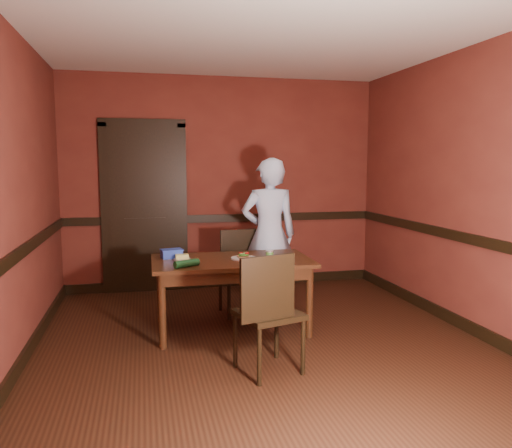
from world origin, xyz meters
name	(u,v)px	position (x,y,z in m)	size (l,w,h in m)	color
floor	(265,346)	(0.00, 0.00, 0.00)	(4.00, 4.50, 0.01)	black
ceiling	(266,30)	(0.00, 0.00, 2.70)	(4.00, 4.50, 0.01)	silver
wall_back	(223,183)	(0.00, 2.25, 1.35)	(4.00, 0.02, 2.70)	maroon
wall_front	(395,227)	(0.00, -2.25, 1.35)	(4.00, 0.02, 2.70)	maroon
wall_left	(11,198)	(-2.00, 0.00, 1.35)	(0.02, 4.50, 2.70)	maroon
wall_right	(471,191)	(2.00, 0.00, 1.35)	(0.02, 4.50, 2.70)	maroon
dado_back	(224,218)	(0.00, 2.23, 0.90)	(4.00, 0.03, 0.10)	black
dado_left	(17,255)	(-1.99, 0.00, 0.90)	(0.03, 4.50, 0.10)	black
dado_right	(467,238)	(1.99, 0.00, 0.90)	(0.03, 4.50, 0.10)	black
baseboard_back	(224,281)	(0.00, 2.23, 0.06)	(4.00, 0.03, 0.12)	black
baseboard_left	(23,359)	(-1.99, 0.00, 0.06)	(0.03, 4.50, 0.12)	black
baseboard_right	(463,324)	(1.99, 0.00, 0.06)	(0.03, 4.50, 0.12)	black
door	(144,205)	(-1.00, 2.22, 1.09)	(1.05, 0.07, 2.20)	black
dining_table	(232,295)	(-0.21, 0.48, 0.35)	(1.50, 0.84, 0.70)	#331A0C
chair_far	(240,273)	(-0.02, 1.00, 0.44)	(0.41, 0.41, 0.89)	black
chair_near	(269,312)	(-0.10, -0.51, 0.48)	(0.44, 0.44, 0.95)	black
person	(269,235)	(0.32, 1.10, 0.83)	(0.61, 0.40, 1.67)	#AEC5E7
sandwich_plate	(244,257)	(-0.10, 0.46, 0.72)	(0.24, 0.24, 0.06)	silver
sauce_jar	(270,255)	(0.14, 0.37, 0.75)	(0.08, 0.08, 0.09)	#458134
cheese_saucer	(182,258)	(-0.67, 0.56, 0.72)	(0.16, 0.16, 0.05)	silver
food_tub	(172,254)	(-0.76, 0.67, 0.75)	(0.23, 0.17, 0.09)	#2A43BA
wrapped_veg	(187,263)	(-0.66, 0.21, 0.74)	(0.07, 0.07, 0.23)	#103A19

